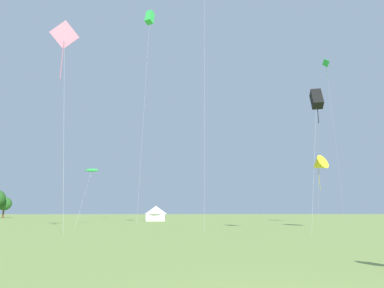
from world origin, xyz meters
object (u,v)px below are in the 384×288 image
at_px(kite_green_diamond, 326,68).
at_px(kite_pink_diamond, 64,38).
at_px(festival_tent_left, 156,213).
at_px(kite_green_box, 150,18).
at_px(kite_black_box, 317,99).
at_px(kite_green_parafoil, 92,170).
at_px(kite_yellow_delta, 318,165).
at_px(tree_distant_right, 4,204).

bearing_deg(kite_green_diamond, kite_pink_diamond, -145.56).
bearing_deg(festival_tent_left, kite_green_box, -93.86).
bearing_deg(kite_black_box, kite_green_parafoil, 143.83).
distance_m(kite_yellow_delta, tree_distant_right, 84.09).
height_order(kite_green_diamond, kite_pink_diamond, kite_green_diamond).
relative_size(kite_black_box, kite_pink_diamond, 0.66).
bearing_deg(kite_green_box, festival_tent_left, 86.14).
bearing_deg(kite_yellow_delta, kite_green_diamond, 35.68).
relative_size(kite_green_diamond, kite_green_box, 0.95).
xyz_separation_m(kite_green_diamond, kite_pink_diamond, (-42.94, -29.45, -12.91)).
bearing_deg(kite_black_box, kite_yellow_delta, 64.13).
relative_size(kite_green_parafoil, kite_green_box, 0.23).
height_order(kite_green_diamond, kite_yellow_delta, kite_green_diamond).
relative_size(kite_black_box, kite_green_box, 0.38).
relative_size(kite_black_box, festival_tent_left, 2.96).
distance_m(kite_yellow_delta, festival_tent_left, 32.01).
bearing_deg(kite_yellow_delta, tree_distant_right, 152.09).
bearing_deg(kite_green_diamond, kite_green_box, -163.37).
distance_m(kite_black_box, kite_green_box, 34.29).
xyz_separation_m(festival_tent_left, tree_distant_right, (-44.67, 29.99, 2.34)).
bearing_deg(kite_green_parafoil, tree_distant_right, 127.39).
relative_size(kite_green_parafoil, kite_pink_diamond, 0.40).
distance_m(kite_green_diamond, kite_green_box, 38.06).
bearing_deg(kite_green_parafoil, kite_black_box, -36.17).
bearing_deg(kite_green_parafoil, kite_pink_diamond, -86.95).
xyz_separation_m(kite_green_diamond, festival_tent_left, (-35.30, 5.07, -29.72)).
distance_m(kite_green_box, tree_distant_right, 70.08).
distance_m(kite_green_diamond, tree_distant_right, 91.51).
relative_size(kite_green_parafoil, tree_distant_right, 1.37).
xyz_separation_m(kite_black_box, kite_pink_diamond, (-24.28, 1.16, 6.17)).
distance_m(kite_green_parafoil, tree_distant_right, 59.59).
height_order(kite_green_box, kite_yellow_delta, kite_green_box).
height_order(festival_tent_left, tree_distant_right, tree_distant_right).
relative_size(kite_pink_diamond, kite_green_box, 0.57).
distance_m(kite_green_parafoil, kite_black_box, 31.54).
distance_m(kite_green_box, kite_yellow_delta, 39.33).
distance_m(kite_green_parafoil, kite_yellow_delta, 38.91).
height_order(kite_pink_diamond, tree_distant_right, kite_pink_diamond).
bearing_deg(kite_green_diamond, festival_tent_left, 171.83).
height_order(kite_green_parafoil, kite_green_box, kite_green_box).
bearing_deg(kite_yellow_delta, kite_green_box, -167.69).
bearing_deg(kite_green_box, kite_green_diamond, 16.63).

